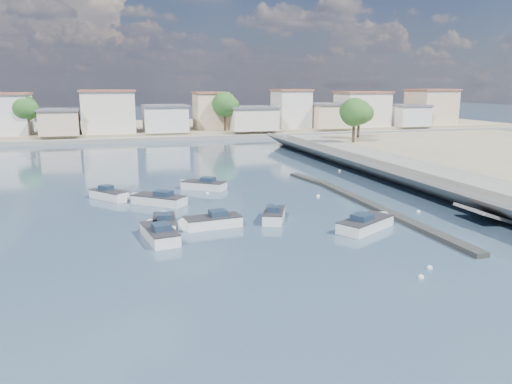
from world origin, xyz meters
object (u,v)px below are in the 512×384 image
motorboat_a (159,233)px  motorboat_g (111,195)px  motorboat_e (164,223)px  motorboat_f (202,185)px  motorboat_h (367,224)px  motorboat_d (210,222)px  motorboat_b (274,215)px  motorboat_c (157,200)px

motorboat_a → motorboat_g: same height
motorboat_a → motorboat_e: 2.72m
motorboat_f → motorboat_h: 20.36m
motorboat_d → motorboat_f: bearing=82.1°
motorboat_g → motorboat_a: bearing=-77.1°
motorboat_b → motorboat_c: (-8.58, 8.19, 0.00)m
motorboat_a → motorboat_g: bearing=102.9°
motorboat_c → motorboat_d: 9.43m
motorboat_d → motorboat_h: (11.35, -3.70, 0.00)m
motorboat_d → motorboat_c: bearing=109.6°
motorboat_d → motorboat_e: bearing=166.4°
motorboat_a → motorboat_f: size_ratio=1.11×
motorboat_d → motorboat_a: bearing=-155.5°
motorboat_e → motorboat_b: bearing=-0.7°
motorboat_g → motorboat_b: bearing=-42.0°
motorboat_a → motorboat_b: same height
motorboat_c → motorboat_g: size_ratio=1.21×
motorboat_d → motorboat_g: same height
motorboat_c → motorboat_f: (5.16, 5.51, -0.00)m
motorboat_c → motorboat_d: size_ratio=1.02×
motorboat_b → motorboat_e: bearing=179.3°
motorboat_d → motorboat_h: bearing=-18.1°
motorboat_d → motorboat_e: size_ratio=1.04×
motorboat_h → motorboat_a: bearing=173.0°
motorboat_b → motorboat_g: bearing=138.0°
motorboat_d → motorboat_f: (2.00, 14.39, 0.00)m
motorboat_b → motorboat_g: same height
motorboat_h → motorboat_b: bearing=143.5°
motorboat_d → motorboat_g: (-7.17, 12.03, 0.00)m
motorboat_c → motorboat_b: bearing=-43.7°
motorboat_c → motorboat_e: size_ratio=1.07×
motorboat_c → motorboat_h: (14.51, -12.58, -0.00)m
motorboat_e → motorboat_f: 14.59m
motorboat_h → motorboat_c: bearing=139.1°
motorboat_a → motorboat_c: (0.84, 10.71, 0.00)m
motorboat_a → motorboat_d: size_ratio=1.07×
motorboat_b → motorboat_e: size_ratio=0.89×
motorboat_b → motorboat_c: bearing=136.3°
motorboat_c → motorboat_f: bearing=46.8°
motorboat_f → motorboat_g: 9.47m
motorboat_a → motorboat_g: (-3.17, 13.86, 0.00)m
motorboat_f → motorboat_g: (-9.17, -2.36, 0.00)m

